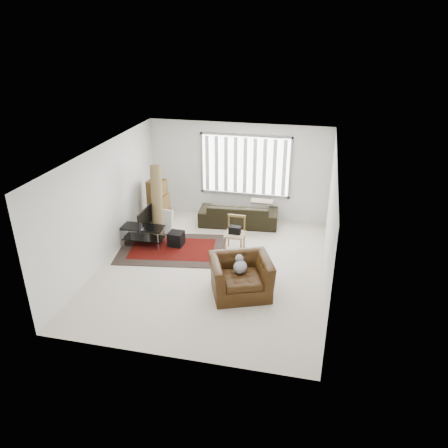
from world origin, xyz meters
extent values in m
plane|color=beige|center=(0.00, 0.00, 0.00)|extent=(6.00, 6.00, 0.00)
cube|color=white|center=(0.00, 0.00, 2.70)|extent=(5.00, 6.00, 0.02)
cube|color=white|center=(0.00, 3.00, 1.35)|extent=(5.00, 0.02, 2.70)
cube|color=white|center=(0.00, -3.00, 1.35)|extent=(5.00, 0.02, 2.70)
cube|color=white|center=(-2.50, 0.00, 1.35)|extent=(0.02, 6.00, 2.70)
cube|color=white|center=(2.50, 0.00, 1.35)|extent=(0.02, 6.00, 2.70)
cube|color=white|center=(0.20, 2.98, 1.55)|extent=(2.40, 0.01, 1.60)
cube|color=gray|center=(0.20, 2.96, 1.55)|extent=(2.52, 0.06, 1.72)
cube|color=white|center=(0.20, 2.92, 1.55)|extent=(2.40, 0.02, 1.55)
cube|color=black|center=(-1.18, 0.64, 0.01)|extent=(2.82, 2.10, 0.02)
cube|color=#4B0A06|center=(-1.18, 0.64, 0.02)|extent=(2.21, 1.49, 0.00)
cube|color=black|center=(-1.95, 0.70, 0.49)|extent=(1.03, 0.46, 0.04)
cube|color=black|center=(-1.95, 0.70, 0.21)|extent=(0.99, 0.43, 0.03)
cylinder|color=#B2B2B7|center=(-2.41, 0.50, 0.26)|extent=(0.03, 0.03, 0.51)
cylinder|color=#B2B2B7|center=(-1.49, 0.50, 0.26)|extent=(0.03, 0.03, 0.51)
cylinder|color=#B2B2B7|center=(-2.41, 0.89, 0.26)|extent=(0.03, 0.03, 0.51)
cylinder|color=#B2B2B7|center=(-1.49, 0.89, 0.26)|extent=(0.03, 0.03, 0.51)
imported|color=black|center=(-1.95, 0.70, 0.75)|extent=(0.11, 0.83, 0.48)
cube|color=black|center=(-1.14, 0.85, 0.20)|extent=(0.37, 0.37, 0.35)
cube|color=brown|center=(-1.99, 1.92, 0.24)|extent=(0.57, 0.53, 0.48)
cube|color=brown|center=(-1.97, 1.89, 0.69)|extent=(0.52, 0.47, 0.43)
cube|color=brown|center=(-2.01, 1.94, 1.10)|extent=(0.47, 0.47, 0.38)
cube|color=silver|center=(-1.70, 1.51, 0.32)|extent=(0.54, 0.32, 0.65)
cylinder|color=brown|center=(-1.74, 1.21, 0.96)|extent=(0.48, 0.80, 1.92)
imported|color=black|center=(0.13, 2.45, 0.41)|extent=(2.21, 1.11, 0.82)
cube|color=tan|center=(0.33, 0.94, 0.43)|extent=(0.47, 0.47, 0.05)
cylinder|color=olive|center=(0.13, 0.74, 0.22)|extent=(0.04, 0.04, 0.43)
cylinder|color=olive|center=(0.52, 0.74, 0.22)|extent=(0.04, 0.04, 0.43)
cylinder|color=olive|center=(0.13, 1.14, 0.22)|extent=(0.04, 0.04, 0.43)
cylinder|color=olive|center=(0.53, 1.13, 0.22)|extent=(0.04, 0.04, 0.43)
cube|color=olive|center=(0.33, 1.14, 0.84)|extent=(0.44, 0.05, 0.06)
cube|color=olive|center=(0.13, 1.15, 0.65)|extent=(0.04, 0.04, 0.43)
cube|color=olive|center=(0.53, 1.14, 0.65)|extent=(0.04, 0.04, 0.43)
cube|color=black|center=(0.33, 0.94, 0.55)|extent=(0.29, 0.17, 0.19)
imported|color=#38200B|center=(0.81, -0.85, 0.45)|extent=(1.51, 1.42, 0.90)
ellipsoid|color=#59595B|center=(0.81, -0.85, 0.58)|extent=(0.35, 0.39, 0.22)
sphere|color=#59595B|center=(0.75, -0.69, 0.72)|extent=(0.17, 0.17, 0.17)
camera|label=1|loc=(2.17, -8.36, 5.11)|focal=35.00mm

